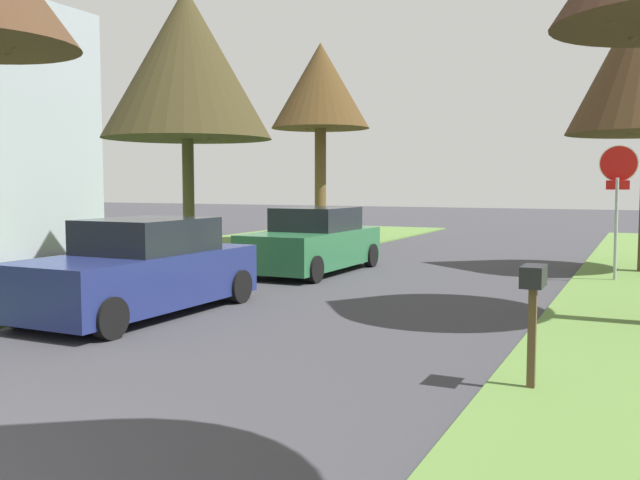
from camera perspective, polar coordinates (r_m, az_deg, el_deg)
stop_sign_far at (r=16.42m, az=23.30°, el=4.35°), size 0.81×0.50×2.95m
street_tree_left_mid_b at (r=18.98m, az=-10.93°, el=14.02°), size 4.44×4.44×7.20m
street_tree_left_far at (r=24.82m, az=0.03°, el=12.43°), size 3.45×3.45×7.02m
parked_sedan_navy at (r=11.81m, az=-14.49°, el=-2.44°), size 1.98×4.42×1.57m
parked_sedan_green at (r=16.89m, az=-0.56°, el=-0.20°), size 1.98×4.42×1.57m
curbside_mailbox at (r=7.43m, az=17.12°, el=-4.02°), size 0.22×0.44×1.27m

